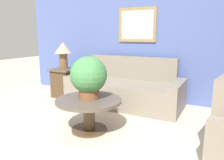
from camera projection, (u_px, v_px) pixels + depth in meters
wall_back at (156, 38)px, 4.47m from camera, size 6.57×0.09×2.60m
couch_main at (125, 90)px, 4.37m from camera, size 2.24×0.97×0.93m
coffee_table at (89, 108)px, 3.13m from camera, size 0.94×0.94×0.48m
side_table at (64, 82)px, 4.92m from camera, size 0.52×0.52×0.64m
table_lamp at (63, 51)px, 4.78m from camera, size 0.37×0.37×0.58m
potted_plant_on_table at (89, 76)px, 3.07m from camera, size 0.52×0.52×0.60m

